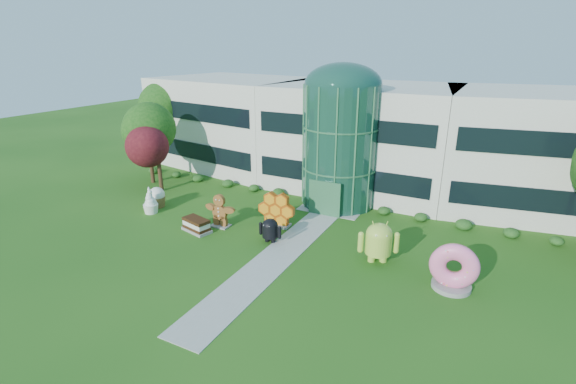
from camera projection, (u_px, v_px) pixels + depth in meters
The scene contains 14 objects.
ground at pixel (267, 266), 25.30m from camera, with size 140.00×140.00×0.00m, color #215114.
building at pixel (363, 136), 38.81m from camera, with size 46.00×15.00×9.30m, color beige, non-canonical shape.
atrium at pixel (340, 146), 33.71m from camera, with size 6.00×6.00×9.80m, color #194738.
walkway at pixel (283, 252), 26.96m from camera, with size 2.40×20.00×0.04m, color #9E9E93.
tree_red at pixel (158, 159), 37.27m from camera, with size 4.00×4.00×6.00m, color #3F0C14, non-canonical shape.
trees_backdrop at pixel (344, 152), 34.78m from camera, with size 52.00×8.00×8.40m, color #154511, non-canonical shape.
android_green at pixel (379, 240), 25.34m from camera, with size 2.62×1.75×2.97m, color #AACE42, non-canonical shape.
android_black at pixel (270, 229), 28.03m from camera, with size 1.74×1.17×1.98m, color black, non-canonical shape.
donut at pixel (454, 266), 22.57m from camera, with size 2.64×1.27×2.75m, color #F85E92, non-canonical shape.
gingerbread at pixel (220, 210), 30.39m from camera, with size 2.74×1.05×2.53m, color brown, non-canonical shape.
ice_cream_sandwich at pixel (196, 225), 29.82m from camera, with size 2.23×1.11×0.99m, color black, non-canonical shape.
honeycomb at pixel (277, 211), 30.55m from camera, with size 2.98×1.06×2.34m, color orange, non-canonical shape.
froyo at pixel (150, 200), 32.93m from camera, with size 1.26×1.26×2.16m, color white, non-canonical shape.
cupcake at pixel (157, 197), 34.27m from camera, with size 1.41×1.41×1.69m, color white, non-canonical shape.
Camera 1 is at (11.36, -19.27, 12.70)m, focal length 26.00 mm.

